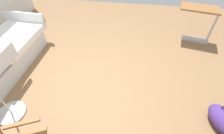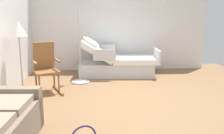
{
  "view_description": "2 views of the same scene",
  "coord_description": "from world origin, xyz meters",
  "px_view_note": "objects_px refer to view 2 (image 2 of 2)",
  "views": [
    {
      "loc": [
        -0.49,
        2.17,
        2.43
      ],
      "look_at": [
        -0.26,
        0.51,
        0.76
      ],
      "focal_mm": 26.59,
      "sensor_mm": 36.0,
      "label": 1
    },
    {
      "loc": [
        -4.41,
        0.62,
        1.6
      ],
      "look_at": [
        0.05,
        0.35,
        0.64
      ],
      "focal_mm": 39.11,
      "sensor_mm": 36.0,
      "label": 2
    }
  ],
  "objects_px": {
    "iv_pole": "(80,72)",
    "floor_lamp": "(19,34)",
    "hospital_bed": "(117,64)",
    "rocking_chair": "(46,68)"
  },
  "relations": [
    {
      "from": "rocking_chair",
      "to": "floor_lamp",
      "type": "height_order",
      "value": "floor_lamp"
    },
    {
      "from": "hospital_bed",
      "to": "floor_lamp",
      "type": "distance_m",
      "value": 2.69
    },
    {
      "from": "floor_lamp",
      "to": "iv_pole",
      "type": "height_order",
      "value": "iv_pole"
    },
    {
      "from": "hospital_bed",
      "to": "floor_lamp",
      "type": "xyz_separation_m",
      "value": [
        -1.44,
        2.07,
        0.92
      ]
    },
    {
      "from": "floor_lamp",
      "to": "hospital_bed",
      "type": "bearing_deg",
      "value": -55.11
    },
    {
      "from": "iv_pole",
      "to": "floor_lamp",
      "type": "bearing_deg",
      "value": 123.42
    },
    {
      "from": "hospital_bed",
      "to": "rocking_chair",
      "type": "distance_m",
      "value": 2.12
    },
    {
      "from": "rocking_chair",
      "to": "iv_pole",
      "type": "xyz_separation_m",
      "value": [
        0.69,
        -0.67,
        -0.25
      ]
    },
    {
      "from": "hospital_bed",
      "to": "rocking_chair",
      "type": "relative_size",
      "value": 2.0
    },
    {
      "from": "rocking_chair",
      "to": "iv_pole",
      "type": "distance_m",
      "value": 0.99
    }
  ]
}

